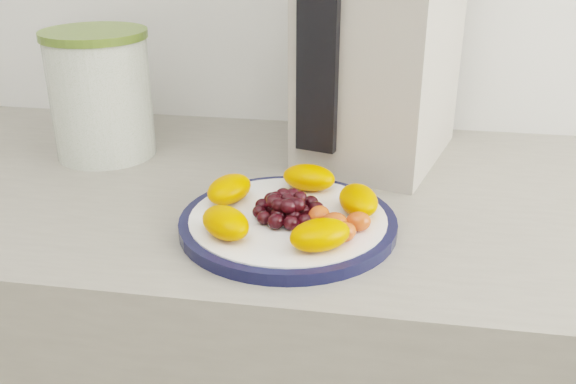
# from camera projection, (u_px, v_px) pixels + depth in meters

# --- Properties ---
(plate_rim) EXTENTS (0.27, 0.27, 0.01)m
(plate_rim) POSITION_uv_depth(u_px,v_px,m) (288.00, 223.00, 0.79)
(plate_rim) COLOR black
(plate_rim) RESTS_ON counter
(plate_face) EXTENTS (0.24, 0.24, 0.02)m
(plate_face) POSITION_uv_depth(u_px,v_px,m) (288.00, 223.00, 0.79)
(plate_face) COLOR white
(plate_face) RESTS_ON counter
(canister) EXTENTS (0.18, 0.18, 0.18)m
(canister) POSITION_uv_depth(u_px,v_px,m) (101.00, 98.00, 1.00)
(canister) COLOR #455B21
(canister) RESTS_ON counter
(canister_lid) EXTENTS (0.19, 0.19, 0.01)m
(canister_lid) POSITION_uv_depth(u_px,v_px,m) (93.00, 34.00, 0.96)
(canister_lid) COLOR #526826
(canister_lid) RESTS_ON canister
(appliance_body) EXTENTS (0.25, 0.31, 0.33)m
(appliance_body) POSITION_uv_depth(u_px,v_px,m) (382.00, 51.00, 0.96)
(appliance_body) COLOR #ABA395
(appliance_body) RESTS_ON counter
(appliance_panel) EXTENTS (0.06, 0.03, 0.25)m
(appliance_panel) POSITION_uv_depth(u_px,v_px,m) (318.00, 64.00, 0.87)
(appliance_panel) COLOR black
(appliance_panel) RESTS_ON appliance_body
(fruit_plate) EXTENTS (0.23, 0.23, 0.03)m
(fruit_plate) POSITION_uv_depth(u_px,v_px,m) (292.00, 206.00, 0.78)
(fruit_plate) COLOR #ED6C00
(fruit_plate) RESTS_ON plate_face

